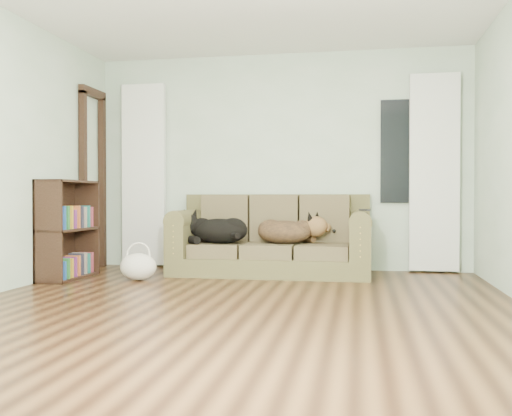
% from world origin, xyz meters
% --- Properties ---
extents(floor, '(5.00, 5.00, 0.00)m').
position_xyz_m(floor, '(0.00, 0.00, 0.00)').
color(floor, black).
rests_on(floor, ground).
extents(wall_back, '(4.50, 0.04, 2.60)m').
position_xyz_m(wall_back, '(0.00, 2.50, 1.30)').
color(wall_back, beige).
rests_on(wall_back, ground).
extents(curtain_left, '(0.55, 0.08, 2.25)m').
position_xyz_m(curtain_left, '(-1.70, 2.42, 1.15)').
color(curtain_left, white).
rests_on(curtain_left, ground).
extents(curtain_right, '(0.55, 0.08, 2.25)m').
position_xyz_m(curtain_right, '(1.80, 2.42, 1.15)').
color(curtain_right, white).
rests_on(curtain_right, ground).
extents(window_pane, '(0.50, 0.03, 1.20)m').
position_xyz_m(window_pane, '(1.45, 2.47, 1.40)').
color(window_pane, black).
rests_on(window_pane, wall_back).
extents(door_casing, '(0.07, 0.60, 2.10)m').
position_xyz_m(door_casing, '(-2.20, 2.05, 1.05)').
color(door_casing, black).
rests_on(door_casing, ground).
extents(sofa, '(2.20, 0.95, 0.90)m').
position_xyz_m(sofa, '(-0.02, 1.97, 0.45)').
color(sofa, brown).
rests_on(sofa, floor).
extents(dog_black_lab, '(0.81, 0.69, 0.29)m').
position_xyz_m(dog_black_lab, '(-0.63, 1.87, 0.48)').
color(dog_black_lab, black).
rests_on(dog_black_lab, sofa).
extents(dog_shepherd, '(0.75, 0.62, 0.29)m').
position_xyz_m(dog_shepherd, '(0.18, 1.96, 0.49)').
color(dog_shepherd, black).
rests_on(dog_shepherd, sofa).
extents(tv_remote, '(0.12, 0.17, 0.02)m').
position_xyz_m(tv_remote, '(1.01, 1.84, 0.73)').
color(tv_remote, black).
rests_on(tv_remote, sofa).
extents(tote_bag, '(0.47, 0.41, 0.28)m').
position_xyz_m(tote_bag, '(-1.31, 1.26, 0.16)').
color(tote_bag, silver).
rests_on(tote_bag, floor).
extents(bookshelf, '(0.36, 0.85, 1.05)m').
position_xyz_m(bookshelf, '(-2.09, 1.25, 0.50)').
color(bookshelf, black).
rests_on(bookshelf, floor).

